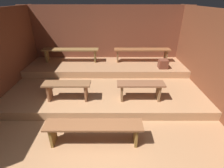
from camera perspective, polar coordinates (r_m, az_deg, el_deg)
The scene contains 11 objects.
ground at distance 4.73m, azimuth -2.33°, elevation -5.63°, with size 6.20×5.46×0.08m, color #A87952.
wall_back at distance 6.47m, azimuth -1.70°, elevation 15.22°, with size 6.20×0.06×2.32m, color brown.
wall_right at distance 4.89m, azimuth 31.50°, elevation 6.99°, with size 0.06×5.46×2.32m, color brown.
platform_lower at distance 5.26m, azimuth -2.07°, elevation -0.01°, with size 5.40×3.25×0.23m, color #AE7E55.
platform_middle at distance 5.99m, azimuth -1.80°, elevation 5.92°, with size 5.40×1.45×0.23m, color #AE7C55.
bench_floor_center at distance 3.25m, azimuth -6.15°, elevation -14.75°, with size 1.83×0.34×0.47m.
bench_lower_left at distance 4.27m, azimuth -14.97°, elevation -1.07°, with size 1.16×0.34×0.47m.
bench_lower_right at distance 4.18m, azimuth 9.87°, elevation -1.12°, with size 1.16×0.34×0.47m.
bench_middle_left at distance 6.22m, azimuth -13.82°, elevation 10.78°, with size 1.98×0.34×0.47m.
bench_middle_right at distance 6.14m, azimuth 10.39°, elevation 10.90°, with size 1.98×0.34×0.47m.
wooden_crate_middle at distance 5.78m, azimuth 17.21°, elevation 6.58°, with size 0.29×0.29×0.29m, color brown.
Camera 1 is at (0.20, -1.62, 2.56)m, focal length 26.72 mm.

